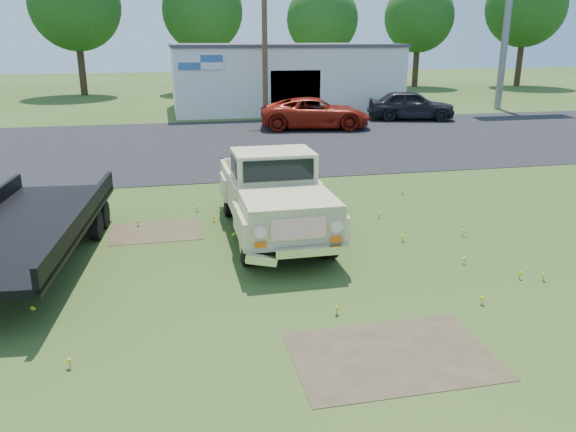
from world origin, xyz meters
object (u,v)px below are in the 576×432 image
Objects in this scene: flatbed_trailer at (26,222)px; red_pickup at (315,113)px; vintage_pickup_truck at (273,193)px; dark_sedan at (411,105)px.

red_pickup is at bearing 62.72° from flatbed_trailer.
flatbed_trailer reaches higher than red_pickup.
red_pickup is (5.20, 15.65, -0.24)m from vintage_pickup_truck.
red_pickup is 6.50m from dark_sedan.
red_pickup is 1.16× the size of dark_sedan.
dark_sedan is at bearing -62.75° from red_pickup.
vintage_pickup_truck reaches higher than red_pickup.
flatbed_trailer is 1.25× the size of red_pickup.
dark_sedan is (11.39, 17.64, -0.20)m from vintage_pickup_truck.
flatbed_trailer is 19.59m from red_pickup.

